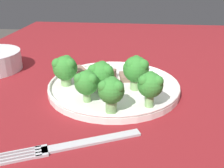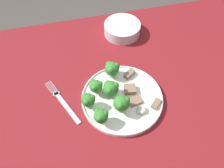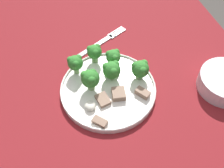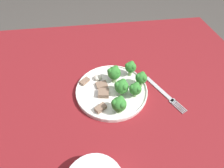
% 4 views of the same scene
% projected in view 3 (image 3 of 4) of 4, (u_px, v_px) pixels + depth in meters
% --- Properties ---
extents(table, '(1.37, 0.99, 0.77)m').
position_uv_depth(table, '(103.00, 127.00, 0.79)').
color(table, maroon).
rests_on(table, ground_plane).
extents(dinner_plate, '(0.27, 0.27, 0.02)m').
position_uv_depth(dinner_plate, '(108.00, 89.00, 0.74)').
color(dinner_plate, white).
rests_on(dinner_plate, table).
extents(fork, '(0.10, 0.19, 0.00)m').
position_uv_depth(fork, '(101.00, 42.00, 0.87)').
color(fork, '#B2B2B7').
rests_on(fork, table).
extents(broccoli_floret_near_rim_left, '(0.05, 0.05, 0.06)m').
position_uv_depth(broccoli_floret_near_rim_left, '(140.00, 69.00, 0.73)').
color(broccoli_floret_near_rim_left, '#7FA866').
rests_on(broccoli_floret_near_rim_left, dinner_plate).
extents(broccoli_floret_center_left, '(0.05, 0.05, 0.07)m').
position_uv_depth(broccoli_floret_center_left, '(90.00, 78.00, 0.71)').
color(broccoli_floret_center_left, '#7FA866').
rests_on(broccoli_floret_center_left, dinner_plate).
extents(broccoli_floret_back_left, '(0.05, 0.05, 0.06)m').
position_uv_depth(broccoli_floret_back_left, '(112.00, 70.00, 0.74)').
color(broccoli_floret_back_left, '#7FA866').
rests_on(broccoli_floret_back_left, dinner_plate).
extents(broccoli_floret_front_left, '(0.04, 0.04, 0.06)m').
position_uv_depth(broccoli_floret_front_left, '(113.00, 57.00, 0.76)').
color(broccoli_floret_front_left, '#7FA866').
rests_on(broccoli_floret_front_left, dinner_plate).
extents(broccoli_floret_center_back, '(0.04, 0.04, 0.06)m').
position_uv_depth(broccoli_floret_center_back, '(94.00, 52.00, 0.77)').
color(broccoli_floret_center_back, '#7FA866').
rests_on(broccoli_floret_center_back, dinner_plate).
extents(broccoli_floret_mid_cluster, '(0.05, 0.04, 0.06)m').
position_uv_depth(broccoli_floret_mid_cluster, '(75.00, 63.00, 0.74)').
color(broccoli_floret_mid_cluster, '#7FA866').
rests_on(broccoli_floret_mid_cluster, dinner_plate).
extents(meat_slice_front_slice, '(0.04, 0.04, 0.01)m').
position_uv_depth(meat_slice_front_slice, '(100.00, 122.00, 0.67)').
color(meat_slice_front_slice, '#846651').
rests_on(meat_slice_front_slice, dinner_plate).
extents(meat_slice_middle_slice, '(0.05, 0.04, 0.01)m').
position_uv_depth(meat_slice_middle_slice, '(103.00, 100.00, 0.71)').
color(meat_slice_middle_slice, '#846651').
rests_on(meat_slice_middle_slice, dinner_plate).
extents(meat_slice_rear_slice, '(0.04, 0.04, 0.02)m').
position_uv_depth(meat_slice_rear_slice, '(143.00, 93.00, 0.72)').
color(meat_slice_rear_slice, '#846651').
rests_on(meat_slice_rear_slice, dinner_plate).
extents(meat_slice_edge_slice, '(0.04, 0.04, 0.02)m').
position_uv_depth(meat_slice_edge_slice, '(119.00, 94.00, 0.72)').
color(meat_slice_edge_slice, '#846651').
rests_on(meat_slice_edge_slice, dinner_plate).
extents(sauce_dollop, '(0.03, 0.03, 0.02)m').
position_uv_depth(sauce_dollop, '(90.00, 106.00, 0.70)').
color(sauce_dollop, silver).
rests_on(sauce_dollop, dinner_plate).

